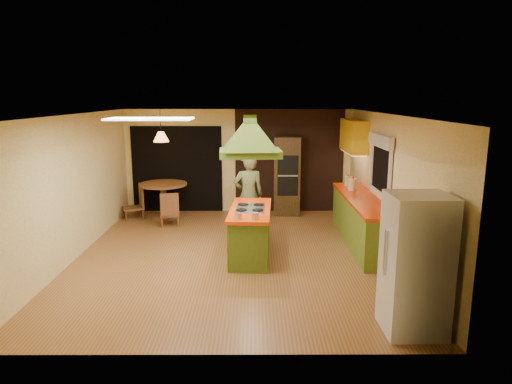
{
  "coord_description": "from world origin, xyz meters",
  "views": [
    {
      "loc": [
        0.4,
        -7.82,
        2.81
      ],
      "look_at": [
        0.43,
        0.04,
        1.15
      ],
      "focal_mm": 32.0,
      "sensor_mm": 36.0,
      "label": 1
    }
  ],
  "objects_px": {
    "man": "(248,195)",
    "refrigerator": "(415,264)",
    "kitchen_island": "(250,232)",
    "dining_table": "(163,193)",
    "wall_oven": "(287,176)",
    "canister_large": "(353,185)"
  },
  "relations": [
    {
      "from": "refrigerator",
      "to": "canister_large",
      "type": "distance_m",
      "value": 4.01
    },
    {
      "from": "wall_oven",
      "to": "refrigerator",
      "type": "bearing_deg",
      "value": -75.88
    },
    {
      "from": "refrigerator",
      "to": "dining_table",
      "type": "distance_m",
      "value": 6.67
    },
    {
      "from": "wall_oven",
      "to": "dining_table",
      "type": "height_order",
      "value": "wall_oven"
    },
    {
      "from": "man",
      "to": "canister_large",
      "type": "xyz_separation_m",
      "value": [
        2.12,
        0.13,
        0.2
      ]
    },
    {
      "from": "kitchen_island",
      "to": "dining_table",
      "type": "height_order",
      "value": "kitchen_island"
    },
    {
      "from": "refrigerator",
      "to": "kitchen_island",
      "type": "bearing_deg",
      "value": 125.51
    },
    {
      "from": "man",
      "to": "dining_table",
      "type": "bearing_deg",
      "value": -46.89
    },
    {
      "from": "man",
      "to": "canister_large",
      "type": "height_order",
      "value": "man"
    },
    {
      "from": "wall_oven",
      "to": "dining_table",
      "type": "bearing_deg",
      "value": -170.14
    },
    {
      "from": "man",
      "to": "canister_large",
      "type": "relative_size",
      "value": 6.98
    },
    {
      "from": "kitchen_island",
      "to": "canister_large",
      "type": "bearing_deg",
      "value": 36.06
    },
    {
      "from": "refrigerator",
      "to": "canister_large",
      "type": "relative_size",
      "value": 7.03
    },
    {
      "from": "wall_oven",
      "to": "kitchen_island",
      "type": "bearing_deg",
      "value": -103.01
    },
    {
      "from": "refrigerator",
      "to": "dining_table",
      "type": "relative_size",
      "value": 1.54
    },
    {
      "from": "kitchen_island",
      "to": "canister_large",
      "type": "height_order",
      "value": "canister_large"
    },
    {
      "from": "man",
      "to": "wall_oven",
      "type": "height_order",
      "value": "wall_oven"
    },
    {
      "from": "man",
      "to": "refrigerator",
      "type": "xyz_separation_m",
      "value": [
        2.04,
        -3.87,
        0.01
      ]
    },
    {
      "from": "kitchen_island",
      "to": "refrigerator",
      "type": "relative_size",
      "value": 1.04
    },
    {
      "from": "kitchen_island",
      "to": "dining_table",
      "type": "xyz_separation_m",
      "value": [
        -2.05,
        2.65,
        0.14
      ]
    },
    {
      "from": "man",
      "to": "kitchen_island",
      "type": "bearing_deg",
      "value": 80.94
    },
    {
      "from": "refrigerator",
      "to": "wall_oven",
      "type": "bearing_deg",
      "value": 100.0
    }
  ]
}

